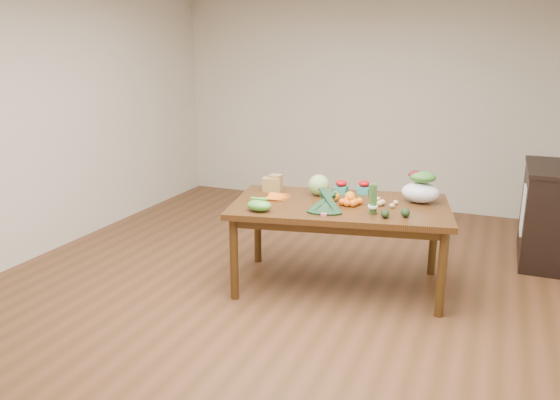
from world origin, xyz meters
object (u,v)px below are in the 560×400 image
at_px(dining_table, 339,245).
at_px(cabbage, 319,185).
at_px(asparagus_bundle, 373,199).
at_px(kale_bunch, 325,202).
at_px(cabinet, 551,214).
at_px(paper_bag, 272,183).
at_px(salad_bag, 421,189).
at_px(mandarin_cluster, 350,200).

xyz_separation_m(dining_table, cabbage, (-0.26, 0.19, 0.47)).
bearing_deg(asparagus_bundle, kale_bunch, -177.94).
height_order(cabinet, paper_bag, cabinet).
bearing_deg(paper_bag, cabbage, 2.62).
xyz_separation_m(cabinet, kale_bunch, (-1.77, -1.66, 0.36)).
relative_size(dining_table, kale_bunch, 4.51).
bearing_deg(salad_bag, cabbage, -173.67).
height_order(dining_table, paper_bag, paper_bag).
xyz_separation_m(cabinet, paper_bag, (-2.43, -1.20, 0.36)).
xyz_separation_m(cabbage, asparagus_bundle, (0.58, -0.39, 0.03)).
relative_size(cabinet, kale_bunch, 2.55).
distance_m(dining_table, cabbage, 0.57).
bearing_deg(dining_table, cabbage, 131.94).
distance_m(paper_bag, cabbage, 0.45).
bearing_deg(asparagus_bundle, dining_table, 136.78).
bearing_deg(kale_bunch, mandarin_cluster, 53.18).
distance_m(cabbage, kale_bunch, 0.52).
bearing_deg(mandarin_cluster, cabinet, 40.23).
xyz_separation_m(cabbage, mandarin_cluster, (0.35, -0.20, -0.05)).
height_order(cabinet, kale_bunch, cabinet).
bearing_deg(salad_bag, paper_bag, -174.92).
xyz_separation_m(paper_bag, salad_bag, (1.32, 0.12, 0.05)).
xyz_separation_m(paper_bag, cabbage, (0.45, 0.02, 0.02)).
distance_m(cabinet, cabbage, 2.33).
height_order(dining_table, kale_bunch, kale_bunch).
bearing_deg(asparagus_bundle, paper_bag, 148.84).
height_order(cabbage, mandarin_cluster, cabbage).
height_order(dining_table, salad_bag, salad_bag).
bearing_deg(paper_bag, salad_bag, 5.08).
bearing_deg(kale_bunch, asparagus_bundle, 2.06).
xyz_separation_m(dining_table, salad_bag, (0.62, 0.29, 0.50)).
xyz_separation_m(cabbage, salad_bag, (0.87, 0.10, 0.03)).
bearing_deg(salad_bag, asparagus_bundle, -121.05).
bearing_deg(asparagus_bundle, cabbage, 134.56).
height_order(mandarin_cluster, asparagus_bundle, asparagus_bundle).
xyz_separation_m(paper_bag, mandarin_cluster, (0.79, -0.18, -0.03)).
bearing_deg(cabbage, kale_bunch, -65.98).
height_order(paper_bag, salad_bag, salad_bag).
bearing_deg(asparagus_bundle, cabinet, 37.14).
bearing_deg(salad_bag, dining_table, -154.80).
distance_m(dining_table, mandarin_cluster, 0.43).
xyz_separation_m(dining_table, kale_bunch, (-0.04, -0.29, 0.45)).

